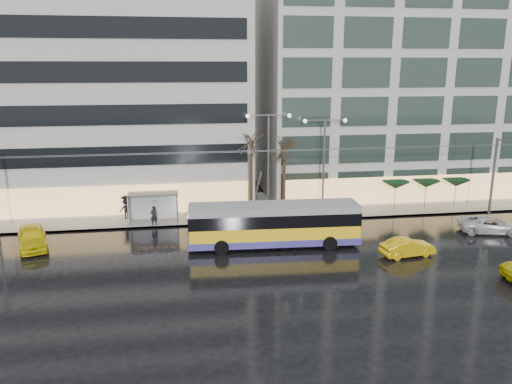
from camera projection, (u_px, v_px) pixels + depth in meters
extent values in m
plane|color=black|center=(266.00, 264.00, 34.08)|extent=(140.00, 140.00, 0.00)
cube|color=gray|center=(262.00, 206.00, 47.76)|extent=(80.00, 10.00, 0.15)
cube|color=slate|center=(271.00, 222.00, 43.02)|extent=(80.00, 0.10, 0.15)
cube|color=#B1AEA9|center=(67.00, 87.00, 47.23)|extent=(34.00, 14.00, 22.00)
cube|color=#B1AEA9|center=(416.00, 71.00, 51.90)|extent=(32.00, 14.00, 25.00)
cube|color=yellow|center=(274.00, 232.00, 37.22)|extent=(12.63, 3.15, 1.57)
cube|color=#3E388D|center=(274.00, 239.00, 37.35)|extent=(12.67, 3.20, 0.52)
cube|color=black|center=(274.00, 217.00, 36.94)|extent=(12.65, 3.17, 0.94)
cube|color=gray|center=(274.00, 208.00, 36.76)|extent=(12.63, 3.15, 0.52)
cube|color=black|center=(356.00, 217.00, 37.62)|extent=(0.17, 2.40, 1.36)
cube|color=black|center=(189.00, 222.00, 36.33)|extent=(0.17, 2.40, 1.36)
cylinder|color=black|center=(322.00, 232.00, 39.03)|extent=(1.06, 0.41, 1.04)
cylinder|color=black|center=(330.00, 243.00, 36.51)|extent=(1.06, 0.41, 1.04)
cylinder|color=black|center=(220.00, 235.00, 38.21)|extent=(1.06, 0.41, 1.04)
cylinder|color=black|center=(222.00, 247.00, 35.70)|extent=(1.06, 0.41, 1.04)
cylinder|color=#595B60|center=(259.00, 185.00, 37.23)|extent=(0.23, 3.88, 2.75)
cylinder|color=#595B60|center=(258.00, 184.00, 37.74)|extent=(0.23, 3.88, 2.75)
cylinder|color=#595B60|center=(493.00, 177.00, 44.53)|extent=(0.24, 0.24, 7.00)
cylinder|color=#595B60|center=(267.00, 151.00, 38.05)|extent=(42.00, 0.04, 0.04)
cylinder|color=#595B60|center=(266.00, 150.00, 38.53)|extent=(42.00, 0.04, 0.04)
cube|color=#595B60|center=(153.00, 194.00, 42.34)|extent=(4.20, 1.60, 0.12)
cube|color=silver|center=(154.00, 206.00, 43.32)|extent=(4.00, 0.05, 2.20)
cube|color=white|center=(129.00, 209.00, 42.36)|extent=(0.10, 1.40, 2.20)
cylinder|color=#595B60|center=(129.00, 211.00, 41.69)|extent=(0.10, 0.10, 2.40)
cylinder|color=#595B60|center=(131.00, 206.00, 43.04)|extent=(0.10, 0.10, 2.40)
cylinder|color=#595B60|center=(177.00, 209.00, 42.27)|extent=(0.10, 0.10, 2.40)
cylinder|color=#595B60|center=(177.00, 205.00, 43.61)|extent=(0.10, 0.10, 2.40)
cylinder|color=#595B60|center=(268.00, 166.00, 43.57)|extent=(0.18, 0.18, 9.00)
cylinder|color=#595B60|center=(258.00, 115.00, 42.35)|extent=(1.80, 0.10, 0.10)
cylinder|color=#595B60|center=(279.00, 115.00, 42.61)|extent=(1.80, 0.10, 0.10)
sphere|color=#FFF2CC|center=(248.00, 116.00, 42.23)|extent=(0.36, 0.36, 0.36)
sphere|color=#FFF2CC|center=(289.00, 115.00, 42.75)|extent=(0.36, 0.36, 0.36)
cylinder|color=#595B60|center=(324.00, 167.00, 44.35)|extent=(0.18, 0.18, 8.50)
cylinder|color=#595B60|center=(315.00, 120.00, 43.20)|extent=(1.80, 0.10, 0.10)
cylinder|color=#595B60|center=(335.00, 120.00, 43.45)|extent=(1.80, 0.10, 0.10)
sphere|color=#FFF2CC|center=(305.00, 121.00, 43.08)|extent=(0.36, 0.36, 0.36)
sphere|color=#FFF2CC|center=(345.00, 120.00, 43.60)|extent=(0.36, 0.36, 0.36)
cylinder|color=black|center=(251.00, 185.00, 43.96)|extent=(0.28, 0.28, 5.60)
cylinder|color=black|center=(284.00, 187.00, 44.67)|extent=(0.28, 0.28, 4.90)
cylinder|color=#595B60|center=(395.00, 198.00, 46.33)|extent=(0.06, 0.06, 2.20)
cone|color=black|center=(396.00, 185.00, 46.03)|extent=(2.50, 2.50, 0.70)
cylinder|color=#595B60|center=(425.00, 196.00, 46.76)|extent=(0.06, 0.06, 2.20)
cone|color=black|center=(426.00, 184.00, 46.46)|extent=(2.50, 2.50, 0.70)
cylinder|color=#595B60|center=(455.00, 195.00, 47.19)|extent=(0.06, 0.06, 2.20)
cone|color=black|center=(456.00, 183.00, 46.90)|extent=(2.50, 2.50, 0.70)
imported|color=yellow|center=(32.00, 237.00, 36.90)|extent=(3.32, 5.20, 1.65)
imported|color=#DDAD0B|center=(408.00, 247.00, 35.38)|extent=(4.07, 1.94, 1.29)
imported|color=silver|center=(490.00, 225.00, 40.31)|extent=(5.23, 3.38, 1.34)
imported|color=black|center=(154.00, 216.00, 41.70)|extent=(0.70, 0.57, 1.66)
imported|color=#E04AB3|center=(153.00, 205.00, 41.47)|extent=(1.22, 1.23, 0.88)
imported|color=black|center=(202.00, 211.00, 43.31)|extent=(0.74, 0.58, 1.51)
imported|color=black|center=(126.00, 209.00, 43.42)|extent=(1.24, 0.85, 1.77)
imported|color=black|center=(125.00, 199.00, 43.21)|extent=(0.95, 0.95, 0.72)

